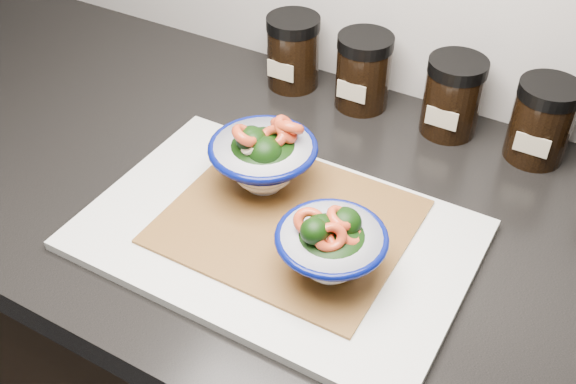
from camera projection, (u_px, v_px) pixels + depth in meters
The scene contains 9 objects.
countertop at pixel (317, 218), 0.86m from camera, with size 3.50×0.60×0.04m, color black.
cutting_board at pixel (276, 235), 0.80m from camera, with size 0.45×0.30×0.01m, color silver.
bamboo_mat at pixel (288, 221), 0.80m from camera, with size 0.28×0.24×0.00m, color olive.
bowl_left at pixel (263, 157), 0.83m from camera, with size 0.14×0.14×0.10m.
bowl_right at pixel (331, 246), 0.72m from camera, with size 0.12×0.12×0.09m.
spice_jar_a at pixel (293, 52), 1.03m from camera, with size 0.08×0.08×0.11m.
spice_jar_b at pixel (363, 71), 0.99m from camera, with size 0.08×0.08×0.11m.
spice_jar_c at pixel (453, 96), 0.94m from camera, with size 0.08×0.08×0.11m.
spice_jar_d at pixel (542, 121), 0.89m from camera, with size 0.08×0.08×0.11m.
Camera 1 is at (0.28, 0.88, 1.46)m, focal length 42.00 mm.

